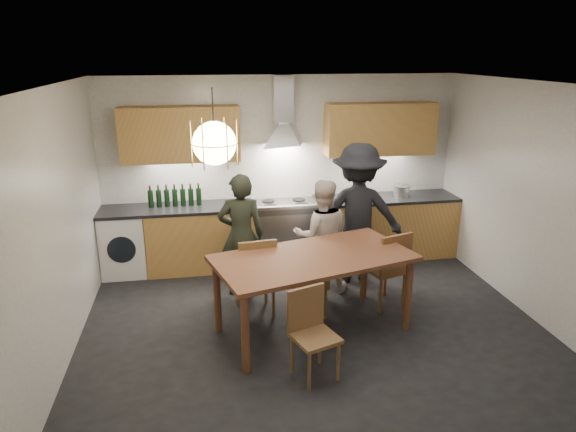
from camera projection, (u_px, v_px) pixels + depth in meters
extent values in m
plane|color=black|center=(315.00, 331.00, 5.58)|extent=(5.00, 5.00, 0.00)
cube|color=white|center=(282.00, 169.00, 7.29)|extent=(5.00, 0.02, 2.60)
cube|color=white|center=(402.00, 332.00, 3.07)|extent=(5.00, 0.02, 2.60)
cube|color=white|center=(55.00, 232.00, 4.77)|extent=(0.02, 4.50, 2.60)
cube|color=white|center=(541.00, 205.00, 5.59)|extent=(0.02, 4.50, 2.60)
cube|color=white|center=(320.00, 85.00, 4.78)|extent=(5.00, 4.50, 0.02)
cube|color=tan|center=(201.00, 239.00, 7.08)|extent=(1.45, 0.60, 0.86)
cube|color=tan|center=(384.00, 228.00, 7.52)|extent=(2.05, 0.60, 0.86)
cube|color=white|center=(125.00, 244.00, 6.92)|extent=(0.58, 0.58, 0.85)
cube|color=black|center=(177.00, 209.00, 6.90)|extent=(2.05, 0.62, 0.04)
cube|color=black|center=(386.00, 198.00, 7.38)|extent=(2.05, 0.62, 0.04)
cube|color=silver|center=(285.00, 236.00, 7.29)|extent=(0.90, 0.60, 0.80)
cube|color=black|center=(289.00, 244.00, 7.02)|extent=(0.78, 0.02, 0.42)
cube|color=slate|center=(285.00, 206.00, 7.15)|extent=(0.90, 0.60, 0.08)
cube|color=silver|center=(288.00, 207.00, 6.89)|extent=(0.90, 0.08, 0.04)
cube|color=tan|center=(180.00, 134.00, 6.73)|extent=(1.55, 0.35, 0.72)
cube|color=tan|center=(380.00, 129.00, 7.18)|extent=(1.55, 0.35, 0.72)
cube|color=silver|center=(283.00, 99.00, 6.86)|extent=(0.26, 0.22, 0.62)
cylinder|color=black|center=(213.00, 116.00, 4.60)|extent=(0.01, 0.01, 0.50)
sphere|color=#FFE0A5|center=(214.00, 143.00, 4.68)|extent=(0.40, 0.40, 0.40)
torus|color=gold|center=(214.00, 143.00, 4.68)|extent=(0.43, 0.43, 0.01)
cube|color=brown|center=(314.00, 258.00, 5.35)|extent=(2.25, 1.53, 0.05)
cylinder|color=brown|center=(245.00, 334.00, 4.74)|extent=(0.08, 0.08, 0.82)
cylinder|color=brown|center=(217.00, 296.00, 5.47)|extent=(0.08, 0.08, 0.82)
cylinder|color=brown|center=(408.00, 295.00, 5.51)|extent=(0.08, 0.08, 0.82)
cylinder|color=brown|center=(364.00, 266.00, 6.23)|extent=(0.08, 0.08, 0.82)
cube|color=brown|center=(255.00, 275.00, 5.86)|extent=(0.47, 0.47, 0.04)
cube|color=brown|center=(258.00, 261.00, 5.60)|extent=(0.43, 0.09, 0.47)
cylinder|color=brown|center=(266.00, 286.00, 6.14)|extent=(0.04, 0.04, 0.44)
cylinder|color=brown|center=(273.00, 299.00, 5.82)|extent=(0.04, 0.04, 0.44)
cylinder|color=brown|center=(237.00, 290.00, 6.04)|extent=(0.04, 0.04, 0.44)
cylinder|color=brown|center=(243.00, 303.00, 5.73)|extent=(0.04, 0.04, 0.44)
cube|color=brown|center=(310.00, 283.00, 5.82)|extent=(0.37, 0.37, 0.03)
cube|color=brown|center=(314.00, 272.00, 5.60)|extent=(0.36, 0.04, 0.40)
cylinder|color=brown|center=(319.00, 293.00, 6.05)|extent=(0.03, 0.03, 0.37)
cylinder|color=brown|center=(326.00, 304.00, 5.77)|extent=(0.03, 0.03, 0.37)
cylinder|color=brown|center=(295.00, 295.00, 5.99)|extent=(0.03, 0.03, 0.37)
cylinder|color=brown|center=(300.00, 307.00, 5.72)|extent=(0.03, 0.03, 0.37)
cube|color=brown|center=(384.00, 269.00, 6.05)|extent=(0.53, 0.53, 0.04)
cube|color=brown|center=(396.00, 254.00, 5.81)|extent=(0.42, 0.17, 0.46)
cylinder|color=brown|center=(386.00, 279.00, 6.34)|extent=(0.04, 0.04, 0.43)
cylinder|color=brown|center=(404.00, 290.00, 6.05)|extent=(0.04, 0.04, 0.43)
cylinder|color=brown|center=(363.00, 284.00, 6.19)|extent=(0.04, 0.04, 0.43)
cylinder|color=brown|center=(380.00, 296.00, 5.90)|extent=(0.04, 0.04, 0.43)
cube|color=brown|center=(315.00, 338.00, 4.68)|extent=(0.49, 0.49, 0.04)
cube|color=brown|center=(306.00, 308.00, 4.75)|extent=(0.37, 0.16, 0.42)
cylinder|color=brown|center=(309.00, 372.00, 4.54)|extent=(0.03, 0.03, 0.39)
cylinder|color=brown|center=(292.00, 354.00, 4.80)|extent=(0.03, 0.03, 0.39)
cylinder|color=brown|center=(338.00, 362.00, 4.69)|extent=(0.03, 0.03, 0.39)
cylinder|color=brown|center=(320.00, 346.00, 4.94)|extent=(0.03, 0.03, 0.39)
imported|color=black|center=(241.00, 235.00, 6.23)|extent=(0.59, 0.41, 1.54)
imported|color=beige|center=(321.00, 236.00, 6.36)|extent=(0.75, 0.62, 1.43)
imported|color=black|center=(357.00, 214.00, 6.57)|extent=(1.30, 0.93, 1.82)
imported|color=#B7B7BA|center=(355.00, 196.00, 7.27)|extent=(0.32, 0.32, 0.08)
cylinder|color=silver|center=(401.00, 191.00, 7.36)|extent=(0.23, 0.23, 0.16)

